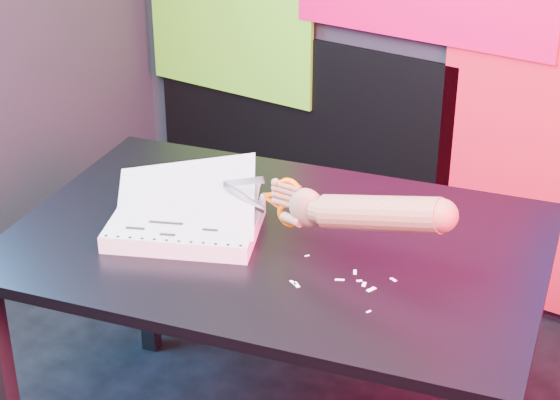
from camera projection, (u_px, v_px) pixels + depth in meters
The scene contains 7 objects.
room at pixel (223, 50), 1.78m from camera, with size 3.01×3.01×2.71m.
backdrop at pixel (508, 53), 3.03m from camera, with size 2.88×0.05×2.08m.
work_table at pixel (278, 264), 2.39m from camera, with size 1.49×1.16×0.75m.
printout_stack at pixel (185, 224), 2.37m from camera, with size 0.46×0.40×0.20m.
scissors at pixel (284, 201), 2.26m from camera, with size 0.23×0.01×0.13m.
hand_forearm at pixel (368, 212), 2.14m from camera, with size 0.47×0.08×0.17m.
paper_clippings at pixel (344, 282), 2.17m from camera, with size 0.25×0.16×0.00m.
Camera 1 is at (1.03, -1.38, 1.91)m, focal length 60.00 mm.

